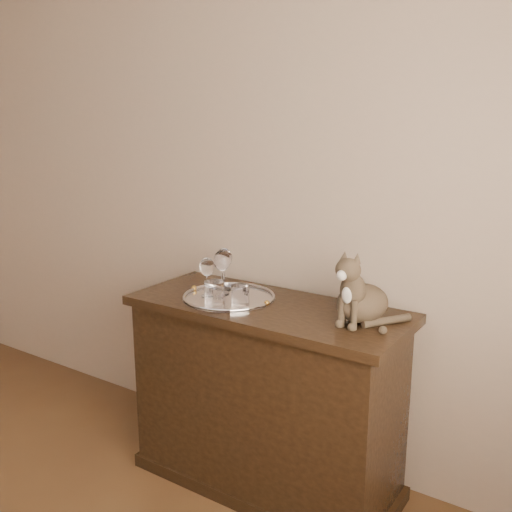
{
  "coord_description": "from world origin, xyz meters",
  "views": [
    {
      "loc": [
        1.82,
        0.01,
        1.61
      ],
      "look_at": [
        0.54,
        1.95,
        1.05
      ],
      "focal_mm": 40.0,
      "sensor_mm": 36.0,
      "label": 1
    }
  ],
  "objects": [
    {
      "name": "cat",
      "position": [
        1.01,
        1.97,
        1.0
      ],
      "size": [
        0.32,
        0.31,
        0.29
      ],
      "primitive_type": null,
      "rotation": [
        0.0,
        0.0,
        -0.14
      ],
      "color": "#4F3C2F",
      "rests_on": "sideboard"
    },
    {
      "name": "wine_glass_d",
      "position": [
        0.37,
        1.94,
        0.96
      ],
      "size": [
        0.07,
        0.07,
        0.2
      ],
      "primitive_type": null,
      "color": "silver",
      "rests_on": "tray"
    },
    {
      "name": "tumbler_b",
      "position": [
        0.42,
        1.81,
        0.91
      ],
      "size": [
        0.08,
        0.08,
        0.1
      ],
      "primitive_type": "cylinder",
      "color": "silver",
      "rests_on": "tray"
    },
    {
      "name": "tray",
      "position": [
        0.43,
        1.91,
        0.85
      ],
      "size": [
        0.4,
        0.4,
        0.01
      ],
      "primitive_type": "cylinder",
      "color": "silver",
      "rests_on": "sideboard"
    },
    {
      "name": "sideboard",
      "position": [
        0.6,
        1.94,
        0.42
      ],
      "size": [
        1.2,
        0.5,
        0.85
      ],
      "primitive_type": null,
      "color": "black",
      "rests_on": "ground"
    },
    {
      "name": "wine_glass_c",
      "position": [
        0.34,
        1.87,
        0.94
      ],
      "size": [
        0.07,
        0.07,
        0.17
      ],
      "primitive_type": null,
      "color": "white",
      "rests_on": "tray"
    },
    {
      "name": "tumbler_a",
      "position": [
        0.52,
        1.86,
        0.9
      ],
      "size": [
        0.07,
        0.07,
        0.08
      ],
      "primitive_type": "cylinder",
      "color": "silver",
      "rests_on": "tray"
    },
    {
      "name": "wine_glass_a",
      "position": [
        0.34,
        2.0,
        0.95
      ],
      "size": [
        0.07,
        0.07,
        0.19
      ],
      "primitive_type": null,
      "color": "silver",
      "rests_on": "tray"
    },
    {
      "name": "wall_back",
      "position": [
        0.0,
        2.25,
        1.35
      ],
      "size": [
        4.0,
        0.1,
        2.7
      ],
      "primitive_type": "cube",
      "color": "#C0A790",
      "rests_on": "ground"
    }
  ]
}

